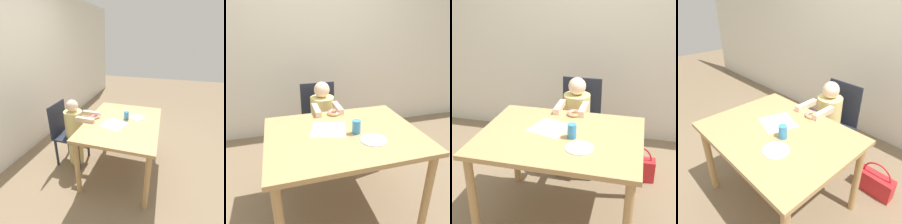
{
  "view_description": "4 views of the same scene",
  "coord_description": "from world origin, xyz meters",
  "views": [
    {
      "loc": [
        -1.92,
        -0.43,
        1.75
      ],
      "look_at": [
        -0.01,
        0.14,
        0.87
      ],
      "focal_mm": 28.0,
      "sensor_mm": 36.0,
      "label": 1
    },
    {
      "loc": [
        -0.45,
        -1.41,
        1.55
      ],
      "look_at": [
        -0.01,
        0.14,
        0.87
      ],
      "focal_mm": 35.0,
      "sensor_mm": 36.0,
      "label": 2
    },
    {
      "loc": [
        0.52,
        -1.94,
        1.77
      ],
      "look_at": [
        -0.01,
        0.14,
        0.87
      ],
      "focal_mm": 50.0,
      "sensor_mm": 36.0,
      "label": 3
    },
    {
      "loc": [
        1.12,
        -0.9,
        1.71
      ],
      "look_at": [
        -0.01,
        0.14,
        0.87
      ],
      "focal_mm": 35.0,
      "sensor_mm": 36.0,
      "label": 4
    }
  ],
  "objects": [
    {
      "name": "ground_plane",
      "position": [
        0.0,
        0.0,
        0.0
      ],
      "size": [
        12.0,
        12.0,
        0.0
      ],
      "primitive_type": "plane",
      "color": "#7A664C"
    },
    {
      "name": "chair",
      "position": [
        -0.02,
        0.8,
        0.47
      ],
      "size": [
        0.39,
        0.41,
        0.91
      ],
      "color": "#232838",
      "rests_on": "ground_plane"
    },
    {
      "name": "cup",
      "position": [
        0.09,
        -0.03,
        0.8
      ],
      "size": [
        0.06,
        0.06,
        0.11
      ],
      "color": "teal",
      "rests_on": "dining_table"
    },
    {
      "name": "dining_table",
      "position": [
        0.0,
        0.0,
        0.65
      ],
      "size": [
        1.18,
        0.9,
        0.75
      ],
      "color": "tan",
      "rests_on": "ground_plane"
    },
    {
      "name": "wall_back",
      "position": [
        0.0,
        1.6,
        1.25
      ],
      "size": [
        8.0,
        0.05,
        2.5
      ],
      "color": "silver",
      "rests_on": "ground_plane"
    },
    {
      "name": "napkin",
      "position": [
        -0.1,
        0.08,
        0.75
      ],
      "size": [
        0.33,
        0.33,
        0.0
      ],
      "color": "white",
      "rests_on": "dining_table"
    },
    {
      "name": "child_figure",
      "position": [
        -0.02,
        0.68,
        0.49
      ],
      "size": [
        0.26,
        0.47,
        0.98
      ],
      "color": "#E0D17F",
      "rests_on": "ground_plane"
    },
    {
      "name": "plate",
      "position": [
        0.17,
        -0.16,
        0.75
      ],
      "size": [
        0.19,
        0.19,
        0.01
      ],
      "color": "silver",
      "rests_on": "dining_table"
    },
    {
      "name": "donut",
      "position": [
        0.02,
        0.37,
        0.77
      ],
      "size": [
        0.12,
        0.12,
        0.03
      ],
      "color": "#DBB270",
      "rests_on": "dining_table"
    },
    {
      "name": "handbag",
      "position": [
        0.57,
        0.71,
        0.12
      ],
      "size": [
        0.34,
        0.13,
        0.35
      ],
      "color": "red",
      "rests_on": "ground_plane"
    }
  ]
}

